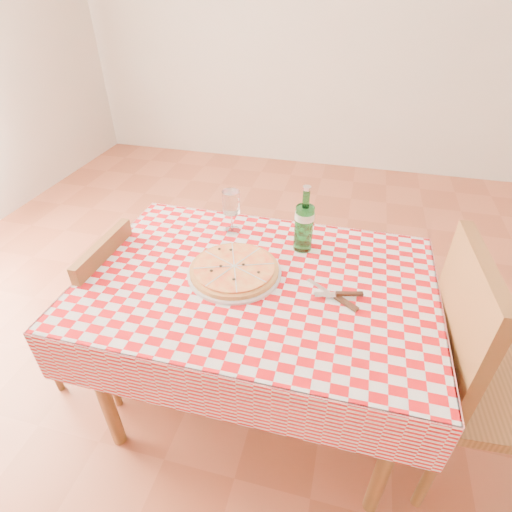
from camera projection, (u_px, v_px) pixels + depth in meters
The scene contains 8 objects.
dining_table at pixel (257, 299), 1.55m from camera, with size 1.20×0.80×0.75m.
tablecloth at pixel (257, 280), 1.49m from camera, with size 1.30×0.90×0.01m, color #B10A0F.
chair_near at pixel (479, 368), 1.36m from camera, with size 0.49×0.49×1.03m.
chair_far at pixel (100, 305), 1.79m from camera, with size 0.38×0.38×0.83m.
pizza_plate at pixel (234, 269), 1.50m from camera, with size 0.36×0.36×0.05m, color #B87E3D, non-canonical shape.
water_bottle at pixel (304, 219), 1.57m from camera, with size 0.08×0.08×0.28m, color #1A6A27, non-canonical shape.
wine_glass at pixel (232, 212), 1.71m from camera, with size 0.07×0.07×0.19m, color white, non-canonical shape.
cutlery at pixel (336, 295), 1.40m from camera, with size 0.24×0.20×0.03m, color silver, non-canonical shape.
Camera 1 is at (0.28, -1.12, 1.69)m, focal length 28.00 mm.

